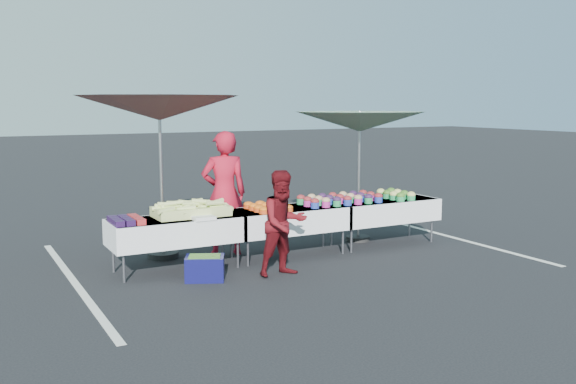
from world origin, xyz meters
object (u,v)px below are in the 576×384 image
umbrella_left (159,109)px  storage_bin (205,267)px  table_left (176,230)px  vendor (224,193)px  table_right (383,210)px  customer (284,223)px  umbrella_right (360,123)px  table_center (288,219)px

umbrella_left → storage_bin: (0.11, -1.48, -2.09)m
table_left → umbrella_left: bearing=86.0°
table_left → vendor: bearing=29.5°
table_right → customer: customer is taller
vendor → umbrella_right: size_ratio=0.76×
customer → storage_bin: size_ratio=2.35×
vendor → umbrella_left: 1.61m
table_center → umbrella_right: (1.59, 0.40, 1.44)m
umbrella_left → umbrella_right: umbrella_left is taller
table_right → umbrella_right: 1.51m
vendor → customer: size_ratio=1.33×
table_center → umbrella_right: bearing=14.2°
table_center → customer: bearing=-121.2°
umbrella_right → table_right: bearing=-61.9°
customer → storage_bin: bearing=161.6°
umbrella_left → storage_bin: 2.56m
umbrella_left → storage_bin: size_ratio=4.54×
table_right → umbrella_left: bearing=167.3°
table_center → customer: size_ratio=1.28×
customer → umbrella_right: bearing=29.1°
table_center → umbrella_left: (-1.74, 0.80, 1.68)m
table_right → vendor: (-2.63, 0.55, 0.38)m
table_center → vendor: (-0.83, 0.55, 0.38)m
table_right → storage_bin: 3.52m
customer → table_left: bearing=138.4°
table_center → storage_bin: (-1.63, -0.68, -0.41)m
table_left → storage_bin: (0.17, -0.68, -0.41)m
table_right → storage_bin: bearing=-168.8°
table_center → table_right: bearing=0.0°
table_left → table_center: same height
customer → umbrella_right: (2.17, 1.37, 1.30)m
table_right → umbrella_left: 4.00m
table_center → vendor: size_ratio=0.96×
table_left → vendor: size_ratio=0.96×
table_center → vendor: vendor is taller
umbrella_left → table_right: bearing=-12.7°
table_left → umbrella_left: umbrella_left is taller
table_right → vendor: vendor is taller
table_left → umbrella_right: (3.39, 0.40, 1.44)m
table_right → umbrella_right: bearing=118.1°
customer → umbrella_right: umbrella_right is taller
table_left → table_center: 1.80m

